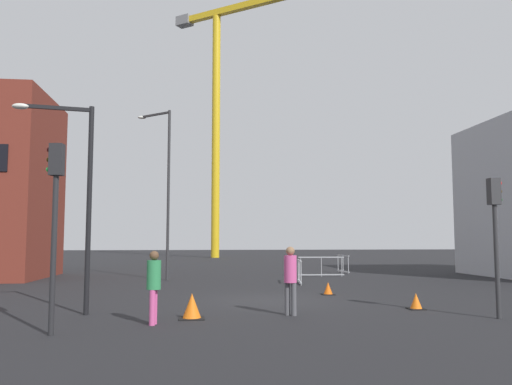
{
  "coord_description": "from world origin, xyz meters",
  "views": [
    {
      "loc": [
        -2.3,
        -17.44,
        2.05
      ],
      "look_at": [
        0.0,
        3.13,
        3.9
      ],
      "focal_mm": 36.4,
      "sensor_mm": 36.0,
      "label": 1
    }
  ],
  "objects_px": {
    "streetlamp_short": "(77,185)",
    "traffic_light_verge": "(55,206)",
    "pedestrian_waiting": "(154,281)",
    "traffic_cone_by_barrier": "(328,289)",
    "construction_crane": "(218,98)",
    "traffic_cone_on_verge": "(416,302)",
    "pedestrian_walking": "(290,275)",
    "traffic_light_near": "(495,223)",
    "traffic_cone_striped": "(192,307)",
    "streetlamp_tall": "(165,180)"
  },
  "relations": [
    {
      "from": "streetlamp_short",
      "to": "traffic_light_verge",
      "type": "height_order",
      "value": "streetlamp_short"
    },
    {
      "from": "traffic_light_verge",
      "to": "traffic_cone_striped",
      "type": "bearing_deg",
      "value": 33.78
    },
    {
      "from": "streetlamp_short",
      "to": "traffic_cone_by_barrier",
      "type": "height_order",
      "value": "streetlamp_short"
    },
    {
      "from": "traffic_cone_by_barrier",
      "to": "traffic_cone_on_verge",
      "type": "relative_size",
      "value": 0.97
    },
    {
      "from": "traffic_cone_striped",
      "to": "streetlamp_short",
      "type": "bearing_deg",
      "value": 163.03
    },
    {
      "from": "traffic_cone_on_verge",
      "to": "streetlamp_tall",
      "type": "bearing_deg",
      "value": 124.32
    },
    {
      "from": "streetlamp_short",
      "to": "traffic_light_verge",
      "type": "bearing_deg",
      "value": -85.93
    },
    {
      "from": "construction_crane",
      "to": "traffic_cone_by_barrier",
      "type": "height_order",
      "value": "construction_crane"
    },
    {
      "from": "construction_crane",
      "to": "traffic_light_verge",
      "type": "relative_size",
      "value": 6.85
    },
    {
      "from": "pedestrian_walking",
      "to": "traffic_light_near",
      "type": "bearing_deg",
      "value": -12.4
    },
    {
      "from": "streetlamp_short",
      "to": "traffic_cone_on_verge",
      "type": "relative_size",
      "value": 12.23
    },
    {
      "from": "streetlamp_tall",
      "to": "streetlamp_short",
      "type": "relative_size",
      "value": 1.5
    },
    {
      "from": "traffic_light_near",
      "to": "traffic_cone_by_barrier",
      "type": "height_order",
      "value": "traffic_light_near"
    },
    {
      "from": "pedestrian_walking",
      "to": "construction_crane",
      "type": "bearing_deg",
      "value": 90.57
    },
    {
      "from": "construction_crane",
      "to": "traffic_cone_on_verge",
      "type": "height_order",
      "value": "construction_crane"
    },
    {
      "from": "pedestrian_walking",
      "to": "traffic_cone_on_verge",
      "type": "distance_m",
      "value": 4.03
    },
    {
      "from": "construction_crane",
      "to": "pedestrian_waiting",
      "type": "xyz_separation_m",
      "value": [
        -3.11,
        -44.28,
        -16.83
      ]
    },
    {
      "from": "streetlamp_short",
      "to": "traffic_light_near",
      "type": "bearing_deg",
      "value": -9.36
    },
    {
      "from": "pedestrian_walking",
      "to": "traffic_cone_on_verge",
      "type": "relative_size",
      "value": 3.92
    },
    {
      "from": "construction_crane",
      "to": "traffic_cone_on_verge",
      "type": "distance_m",
      "value": 46.09
    },
    {
      "from": "streetlamp_tall",
      "to": "traffic_light_near",
      "type": "xyz_separation_m",
      "value": [
        9.44,
        -13.74,
        -2.58
      ]
    },
    {
      "from": "streetlamp_short",
      "to": "pedestrian_walking",
      "type": "height_order",
      "value": "streetlamp_short"
    },
    {
      "from": "traffic_cone_striped",
      "to": "traffic_light_near",
      "type": "bearing_deg",
      "value": -6.17
    },
    {
      "from": "streetlamp_short",
      "to": "traffic_cone_striped",
      "type": "xyz_separation_m",
      "value": [
        3.18,
        -0.97,
        -3.23
      ]
    },
    {
      "from": "construction_crane",
      "to": "pedestrian_waiting",
      "type": "distance_m",
      "value": 47.47
    },
    {
      "from": "pedestrian_waiting",
      "to": "traffic_cone_on_verge",
      "type": "xyz_separation_m",
      "value": [
        7.4,
        1.91,
        -0.81
      ]
    },
    {
      "from": "traffic_light_near",
      "to": "pedestrian_walking",
      "type": "height_order",
      "value": "traffic_light_near"
    },
    {
      "from": "traffic_light_verge",
      "to": "pedestrian_walking",
      "type": "height_order",
      "value": "traffic_light_verge"
    },
    {
      "from": "streetlamp_tall",
      "to": "traffic_light_verge",
      "type": "xyz_separation_m",
      "value": [
        -1.4,
        -14.87,
        -2.28
      ]
    },
    {
      "from": "pedestrian_waiting",
      "to": "traffic_cone_by_barrier",
      "type": "height_order",
      "value": "pedestrian_waiting"
    },
    {
      "from": "pedestrian_walking",
      "to": "traffic_cone_by_barrier",
      "type": "relative_size",
      "value": 4.02
    },
    {
      "from": "traffic_light_near",
      "to": "pedestrian_waiting",
      "type": "xyz_separation_m",
      "value": [
        -8.79,
        0.03,
        -1.44
      ]
    },
    {
      "from": "streetlamp_short",
      "to": "traffic_cone_by_barrier",
      "type": "distance_m",
      "value": 9.75
    },
    {
      "from": "traffic_cone_on_verge",
      "to": "traffic_cone_striped",
      "type": "relative_size",
      "value": 0.72
    },
    {
      "from": "pedestrian_walking",
      "to": "traffic_cone_by_barrier",
      "type": "xyz_separation_m",
      "value": [
        2.29,
        4.95,
        -0.87
      ]
    },
    {
      "from": "pedestrian_waiting",
      "to": "traffic_cone_on_verge",
      "type": "height_order",
      "value": "pedestrian_waiting"
    },
    {
      "from": "streetlamp_short",
      "to": "traffic_light_near",
      "type": "height_order",
      "value": "streetlamp_short"
    },
    {
      "from": "construction_crane",
      "to": "pedestrian_walking",
      "type": "bearing_deg",
      "value": -89.43
    },
    {
      "from": "traffic_cone_by_barrier",
      "to": "traffic_light_verge",
      "type": "bearing_deg",
      "value": -137.46
    },
    {
      "from": "streetlamp_short",
      "to": "traffic_cone_on_verge",
      "type": "bearing_deg",
      "value": 0.72
    },
    {
      "from": "traffic_cone_on_verge",
      "to": "construction_crane",
      "type": "bearing_deg",
      "value": 95.78
    },
    {
      "from": "traffic_light_near",
      "to": "traffic_cone_by_barrier",
      "type": "relative_size",
      "value": 7.97
    },
    {
      "from": "streetlamp_short",
      "to": "pedestrian_waiting",
      "type": "xyz_separation_m",
      "value": [
        2.26,
        -1.79,
        -2.5
      ]
    },
    {
      "from": "pedestrian_waiting",
      "to": "traffic_cone_by_barrier",
      "type": "xyz_separation_m",
      "value": [
        5.84,
        6.08,
        -0.82
      ]
    },
    {
      "from": "pedestrian_walking",
      "to": "traffic_cone_striped",
      "type": "bearing_deg",
      "value": -173.47
    },
    {
      "from": "pedestrian_walking",
      "to": "traffic_cone_by_barrier",
      "type": "bearing_deg",
      "value": 65.17
    },
    {
      "from": "construction_crane",
      "to": "traffic_light_near",
      "type": "height_order",
      "value": "construction_crane"
    },
    {
      "from": "traffic_light_near",
      "to": "traffic_light_verge",
      "type": "bearing_deg",
      "value": -174.04
    },
    {
      "from": "streetlamp_short",
      "to": "traffic_light_near",
      "type": "xyz_separation_m",
      "value": [
        11.05,
        -1.82,
        -1.06
      ]
    },
    {
      "from": "streetlamp_tall",
      "to": "traffic_cone_on_verge",
      "type": "bearing_deg",
      "value": -55.68
    }
  ]
}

